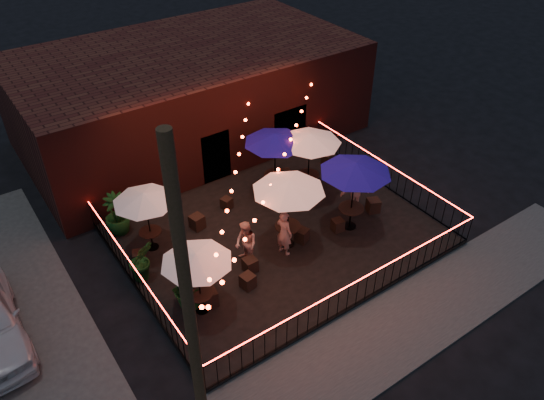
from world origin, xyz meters
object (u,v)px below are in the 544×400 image
at_px(utility_pole, 189,308).
at_px(cafe_table_5, 310,139).
at_px(cafe_table_1, 144,198).
at_px(cafe_table_3, 275,139).
at_px(cafe_table_0, 196,259).
at_px(cafe_table_4, 356,169).
at_px(cooler, 189,287).
at_px(cafe_table_2, 289,187).

bearing_deg(utility_pole, cafe_table_5, 37.39).
distance_m(cafe_table_1, cafe_table_3, 5.18).
height_order(cafe_table_0, cafe_table_4, cafe_table_4).
distance_m(utility_pole, cafe_table_5, 9.92).
bearing_deg(cooler, cafe_table_2, 10.27).
bearing_deg(cafe_table_1, cooler, -90.97).
distance_m(cafe_table_4, cooler, 6.46).
height_order(cafe_table_0, cafe_table_1, cafe_table_1).
xyz_separation_m(cafe_table_0, cafe_table_1, (-0.02, 3.35, 0.01)).
relative_size(cafe_table_3, cafe_table_4, 0.95).
xyz_separation_m(cafe_table_1, cafe_table_5, (6.19, -0.41, 0.27)).
xyz_separation_m(cafe_table_1, cafe_table_4, (6.10, -2.90, 0.37)).
bearing_deg(cafe_table_2, cafe_table_4, -11.60).
distance_m(cafe_table_1, cooler, 3.15).
bearing_deg(cafe_table_4, cafe_table_2, 168.40).
height_order(utility_pole, cafe_table_5, utility_pole).
bearing_deg(cafe_table_2, utility_pole, -143.73).
xyz_separation_m(utility_pole, cafe_table_1, (1.60, 6.36, -1.82)).
height_order(cafe_table_4, cafe_table_5, cafe_table_4).
relative_size(utility_pole, cafe_table_5, 3.05).
relative_size(cafe_table_1, cafe_table_4, 0.78).
xyz_separation_m(cafe_table_4, cooler, (-6.14, 0.19, -1.98)).
relative_size(cafe_table_4, cafe_table_5, 1.11).
bearing_deg(cafe_table_1, cafe_table_2, -32.77).
bearing_deg(cafe_table_3, cafe_table_5, -34.83).
xyz_separation_m(cafe_table_3, cafe_table_4, (0.93, -3.20, 0.10)).
bearing_deg(cafe_table_5, cafe_table_2, -140.24).
xyz_separation_m(cafe_table_0, cooler, (-0.07, 0.63, -1.60)).
relative_size(cafe_table_0, cooler, 2.71).
height_order(utility_pole, cafe_table_3, utility_pole).
distance_m(cafe_table_0, cafe_table_5, 6.83).
distance_m(cafe_table_0, cafe_table_2, 3.88).
distance_m(cafe_table_0, cafe_table_1, 3.35).
bearing_deg(cafe_table_4, cooler, 178.22).
bearing_deg(cafe_table_0, cafe_table_3, 35.25).
relative_size(cafe_table_0, cafe_table_2, 0.88).
bearing_deg(cafe_table_3, cafe_table_4, -73.81).
distance_m(cafe_table_3, cooler, 6.30).
bearing_deg(utility_pole, cafe_table_3, 44.53).
relative_size(utility_pole, cafe_table_4, 2.75).
xyz_separation_m(cafe_table_0, cafe_table_5, (6.17, 2.93, 0.28)).
distance_m(cafe_table_0, cooler, 1.72).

